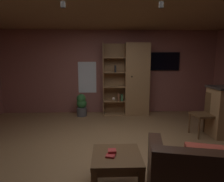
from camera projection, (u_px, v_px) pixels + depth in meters
name	position (u px, v px, depth m)	size (l,w,h in m)	color
floor	(113.00, 156.00, 3.14)	(6.59, 5.52, 0.02)	olive
wall_back	(109.00, 72.00, 5.69)	(6.71, 0.06, 2.52)	#8E544C
window_pane_back	(87.00, 77.00, 5.66)	(0.55, 0.01, 0.95)	white
bookshelf_cabinet	(134.00, 80.00, 5.48)	(1.36, 0.41, 2.11)	#997047
coffee_table	(117.00, 161.00, 2.30)	(0.61, 0.59, 0.44)	brown
table_book_0	(110.00, 156.00, 2.23)	(0.11, 0.09, 0.02)	#B22D2D
table_book_1	(112.00, 151.00, 2.30)	(0.10, 0.09, 0.03)	#B22D2D
dining_chair	(206.00, 112.00, 3.92)	(0.46, 0.46, 0.92)	brown
potted_floor_plant	(82.00, 105.00, 5.41)	(0.30, 0.33, 0.65)	#4C4C51
wall_mounted_tv	(163.00, 61.00, 5.64)	(0.98, 0.06, 0.55)	black
track_light_spot_1	(63.00, 5.00, 2.85)	(0.07, 0.07, 0.09)	black
track_light_spot_2	(161.00, 5.00, 2.86)	(0.07, 0.07, 0.09)	black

